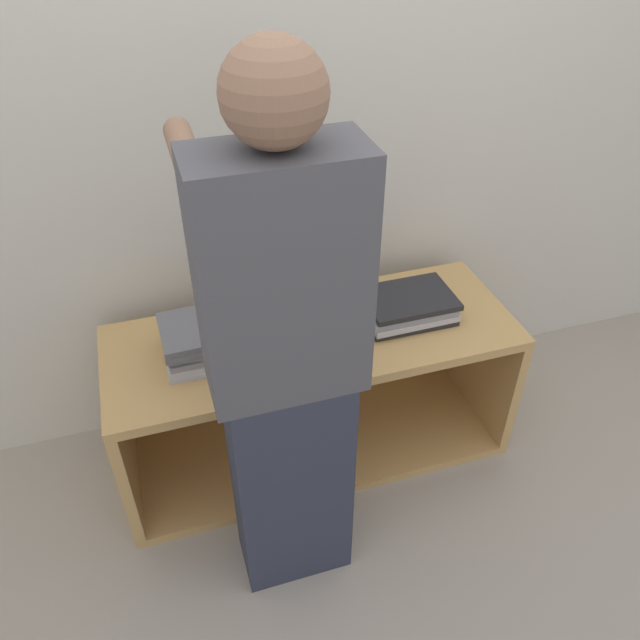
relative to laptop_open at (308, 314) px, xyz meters
The scene contains 8 objects.
ground_plane 0.70m from the laptop_open, 90.00° to the right, with size 12.00×12.00×0.00m, color #9E9384.
wall_back 0.66m from the laptop_open, 90.00° to the left, with size 8.00×0.05×2.40m.
cart 0.33m from the laptop_open, 90.00° to the left, with size 1.44×0.54×0.57m.
laptop_open is the anchor object (origin of this frame).
laptop_stack_left 0.35m from the laptop_open, behind, with size 0.34×0.25×0.13m.
laptop_stack_right 0.35m from the laptop_open, ahead, with size 0.33×0.23×0.08m.
person 0.57m from the laptop_open, 112.76° to the right, with size 0.40×0.53×1.66m.
inventory_tag 0.37m from the laptop_open, 162.11° to the right, with size 0.06×0.02×0.01m.
Camera 1 is at (-0.48, -1.35, 1.94)m, focal length 35.00 mm.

